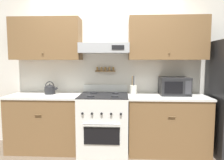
{
  "coord_description": "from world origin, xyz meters",
  "views": [
    {
      "loc": [
        0.29,
        -2.8,
        1.44
      ],
      "look_at": [
        0.13,
        0.25,
        1.15
      ],
      "focal_mm": 32.0,
      "sensor_mm": 36.0,
      "label": 1
    }
  ],
  "objects_px": {
    "tea_kettle": "(50,89)",
    "utensil_crock": "(133,90)",
    "stove_range": "(104,123)",
    "microwave": "(174,86)"
  },
  "relations": [
    {
      "from": "tea_kettle",
      "to": "utensil_crock",
      "type": "xyz_separation_m",
      "value": [
        1.37,
        0.0,
        0.0
      ]
    },
    {
      "from": "stove_range",
      "to": "microwave",
      "type": "distance_m",
      "value": 1.27
    },
    {
      "from": "utensil_crock",
      "to": "microwave",
      "type": "bearing_deg",
      "value": 1.56
    },
    {
      "from": "stove_range",
      "to": "utensil_crock",
      "type": "bearing_deg",
      "value": 15.82
    },
    {
      "from": "stove_range",
      "to": "tea_kettle",
      "type": "relative_size",
      "value": 4.8
    },
    {
      "from": "stove_range",
      "to": "microwave",
      "type": "bearing_deg",
      "value": 7.64
    },
    {
      "from": "tea_kettle",
      "to": "utensil_crock",
      "type": "relative_size",
      "value": 0.71
    },
    {
      "from": "microwave",
      "to": "utensil_crock",
      "type": "distance_m",
      "value": 0.66
    },
    {
      "from": "stove_range",
      "to": "tea_kettle",
      "type": "xyz_separation_m",
      "value": [
        -0.9,
        0.13,
        0.52
      ]
    },
    {
      "from": "tea_kettle",
      "to": "microwave",
      "type": "xyz_separation_m",
      "value": [
        2.02,
        0.02,
        0.06
      ]
    }
  ]
}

